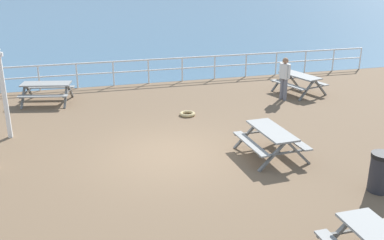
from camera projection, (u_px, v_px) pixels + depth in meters
ground_plane at (169, 157)px, 12.26m from camera, size 30.00×24.00×0.20m
sea_band at (88, 2)px, 60.16m from camera, size 142.00×90.00×0.01m
seaward_railing at (131, 68)px, 19.02m from camera, size 23.07×0.07×1.08m
picnic_table_near_left at (300, 79)px, 17.74m from camera, size 1.96×2.16×0.80m
picnic_table_mid_centre at (272, 136)px, 11.93m from camera, size 1.63×1.88×0.80m
picnic_table_far_right at (46, 88)px, 16.52m from camera, size 2.07×1.85×0.80m
visitor at (284, 76)px, 16.79m from camera, size 0.33×0.50×1.66m
litter_bin at (381, 172)px, 10.11m from camera, size 0.55×0.55×0.95m
rope_coil at (187, 114)px, 15.32m from camera, size 0.55×0.55×0.11m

